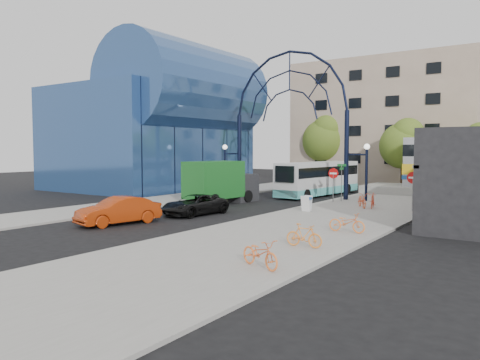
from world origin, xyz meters
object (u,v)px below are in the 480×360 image
Objects in this scene: tree_north_a at (404,143)px; tree_north_c at (476,146)px; red_sedan at (119,211)px; bike_far_b at (304,236)px; bike_near_b at (373,201)px; black_suv at (195,205)px; stop_sign at (333,176)px; street_name_sign at (342,174)px; gateway_arch at (289,94)px; green_truck at (221,182)px; tree_north_b at (325,138)px; bike_far_a at (347,222)px; do_not_enter_sign at (413,182)px; city_bus at (319,178)px; sandwich_board at (307,202)px; bike_near_a at (362,200)px; bike_far_c at (260,253)px.

tree_north_c is (6.00, 2.00, -0.33)m from tree_north_a.
red_sedan reaches higher than bike_far_b.
bike_near_b is 13.75m from bike_far_b.
black_suv is 5.18m from red_sedan.
street_name_sign is (0.40, 0.60, 0.14)m from stop_sign.
gateway_arch is 2.13× the size of green_truck.
tree_north_b is 4.55× the size of bike_far_a.
bike_far_b is (1.80, -13.64, -0.03)m from bike_near_b.
do_not_enter_sign is 18.11m from tree_north_c.
city_bus is 2.40× the size of black_suv.
green_truck is at bearing 116.70° from black_suv.
red_sedan reaches higher than sandwich_board.
tree_north_a is 26.19m from bike_far_a.
bike_far_a is (9.00, -16.33, -0.93)m from city_bus.
tree_north_b is at bearing 126.74° from do_not_enter_sign.
street_name_sign is 0.40× the size of tree_north_a.
tree_north_b is 24.00m from bike_near_b.
green_truck is at bearing -143.82° from street_name_sign.
bike_near_a is at bearing 168.61° from bike_near_b.
street_name_sign is at bearing -15.07° from gateway_arch.
tree_north_b is 5.13× the size of bike_far_b.
bike_far_a is (1.95, -9.47, -0.04)m from bike_near_b.
red_sedan is at bearing -103.18° from tree_north_a.
street_name_sign is 1.80× the size of bike_far_b.
do_not_enter_sign reaches higher than bike_near_a.
bike_far_a is (5.24, -12.19, -1.55)m from street_name_sign.
stop_sign is at bearing 83.40° from red_sedan.
sandwich_board is 6.96m from black_suv.
bike_far_b is at bearing -64.26° from sandwich_board.
street_name_sign is 0.26× the size of city_bus.
city_bus reaches higher than stop_sign.
city_bus reaches higher than bike_near_a.
bike_far_c is at bearing -36.00° from black_suv.
bike_far_a is (-1.69, -27.51, -3.69)m from tree_north_c.
tree_north_b is 23.66m from bike_near_a.
street_name_sign reaches higher than stop_sign.
green_truck is (-6.83, -4.69, -0.43)m from stop_sign.
gateway_arch reaches higher than bike_near_b.
gateway_arch is 13.98m from tree_north_a.
tree_north_a is at bearing 107.03° from do_not_enter_sign.
green_truck is at bearing 109.66° from red_sedan.
city_bus is 15.31m from black_suv.
tree_north_c is 29.19m from black_suv.
tree_north_b reaches higher than tree_north_c.
tree_north_b reaches higher than stop_sign.
tree_north_c is at bearing 18.07° from bike_far_c.
bike_near_b is (3.69, -2.11, -1.37)m from stop_sign.
street_name_sign is at bearing 100.78° from bike_near_a.
tree_north_a is at bearing 9.64° from bike_far_a.
black_suv is at bearing -164.57° from bike_near_a.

